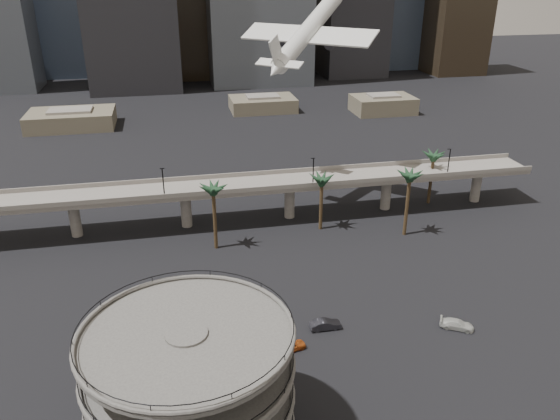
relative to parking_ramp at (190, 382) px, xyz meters
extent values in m
plane|color=black|center=(13.00, 4.00, -9.84)|extent=(700.00, 700.00, 0.00)
cylinder|color=#4D4B48|center=(0.00, 0.00, -1.84)|extent=(4.40, 4.40, 16.50)
torus|color=black|center=(0.00, 0.00, -4.79)|extent=(21.80, 21.80, 0.10)
cylinder|color=#4D4B48|center=(0.00, 0.00, -2.06)|extent=(22.00, 22.00, 0.45)
torus|color=#4D4B48|center=(0.00, 0.00, -1.59)|extent=(22.20, 22.20, 0.50)
torus|color=black|center=(0.00, 0.00, -0.79)|extent=(21.80, 21.80, 0.10)
cylinder|color=#4D4B48|center=(0.00, 0.00, 1.94)|extent=(22.00, 22.00, 0.45)
torus|color=#4D4B48|center=(0.00, 0.00, 2.41)|extent=(22.20, 22.20, 0.50)
torus|color=black|center=(0.00, 0.00, 3.21)|extent=(21.80, 21.80, 0.10)
cylinder|color=#4D4B48|center=(0.00, 0.00, 5.94)|extent=(22.00, 22.00, 0.45)
torus|color=#4D4B48|center=(0.00, 0.00, 6.41)|extent=(22.20, 22.20, 0.50)
torus|color=black|center=(0.00, 0.00, 7.21)|extent=(21.80, 21.80, 0.10)
cube|color=slate|center=(13.00, 59.00, -1.84)|extent=(130.00, 9.00, 0.90)
cube|color=slate|center=(13.00, 54.50, -0.94)|extent=(130.00, 0.30, 1.00)
cube|color=slate|center=(13.00, 63.50, -0.94)|extent=(130.00, 0.30, 1.00)
cylinder|color=slate|center=(-20.00, 59.00, -6.04)|extent=(2.20, 2.20, 8.00)
cylinder|color=slate|center=(2.00, 59.00, -6.04)|extent=(2.20, 2.20, 8.00)
cylinder|color=slate|center=(24.00, 59.00, -6.04)|extent=(2.20, 2.20, 8.00)
cylinder|color=slate|center=(46.00, 59.00, -6.04)|extent=(2.20, 2.20, 8.00)
cylinder|color=slate|center=(68.00, 59.00, -6.04)|extent=(2.20, 2.20, 8.00)
cylinder|color=black|center=(-2.00, 55.00, 1.66)|extent=(0.24, 0.24, 6.00)
cylinder|color=black|center=(28.00, 55.00, 1.66)|extent=(0.24, 0.24, 6.00)
cylinder|color=black|center=(58.00, 55.00, 1.66)|extent=(0.24, 0.24, 6.00)
cylinder|color=#44321D|center=(7.00, 48.00, -3.76)|extent=(0.70, 0.70, 12.15)
ellipsoid|color=#183620|center=(7.00, 48.00, 2.71)|extent=(4.40, 4.40, 2.00)
cylinder|color=#44321D|center=(29.00, 52.00, -4.44)|extent=(0.70, 0.70, 10.80)
ellipsoid|color=#183620|center=(29.00, 52.00, 1.36)|extent=(4.40, 4.40, 2.00)
cylinder|color=#44321D|center=(45.00, 46.00, -3.54)|extent=(0.70, 0.70, 12.60)
ellipsoid|color=#183620|center=(45.00, 46.00, 3.16)|extent=(4.40, 4.40, 2.00)
cylinder|color=#44321D|center=(57.00, 60.00, -4.21)|extent=(0.70, 0.70, 11.25)
ellipsoid|color=#183620|center=(57.00, 60.00, 1.81)|extent=(4.40, 4.40, 2.00)
cube|color=#635B49|center=(-32.00, 144.00, -7.09)|extent=(28.00, 18.00, 5.50)
cube|color=slate|center=(-32.00, 144.00, -3.94)|extent=(14.00, 9.00, 0.80)
cube|color=#635B49|center=(35.00, 154.00, -7.34)|extent=(24.00, 16.00, 5.00)
cube|color=slate|center=(35.00, 154.00, -4.44)|extent=(12.00, 8.00, 0.80)
cube|color=#635B49|center=(78.00, 142.00, -6.84)|extent=(22.00, 15.00, 6.00)
cube|color=slate|center=(78.00, 142.00, -3.44)|extent=(11.00, 7.50, 0.80)
cube|color=#374356|center=(-42.00, 249.00, 15.12)|extent=(30.00, 30.00, 49.91)
cube|color=gray|center=(68.00, 244.00, 12.00)|extent=(24.00, 24.00, 43.67)
cube|color=black|center=(143.00, 214.00, 20.32)|extent=(26.00, 26.00, 60.31)
cube|color=gray|center=(31.00, 264.00, 9.92)|extent=(22.00, 22.00, 39.51)
cylinder|color=silver|center=(30.85, 71.92, 27.66)|extent=(20.82, 22.50, 15.10)
cone|color=silver|center=(21.38, 61.43, 21.11)|extent=(5.43, 5.53, 4.40)
cube|color=silver|center=(30.41, 71.43, 26.69)|extent=(26.44, 24.71, 3.06)
cube|color=silver|center=(22.49, 62.66, 22.32)|extent=(9.00, 8.44, 1.24)
cube|color=silver|center=(21.69, 61.78, 24.88)|extent=(3.77, 4.12, 6.37)
cylinder|color=#25252A|center=(27.01, 75.91, 25.62)|extent=(4.62, 4.82, 3.60)
cylinder|color=#25252A|center=(35.21, 68.50, 25.62)|extent=(4.62, 4.82, 3.60)
imported|color=#BE561B|center=(14.31, 14.99, -9.08)|extent=(4.77, 2.93, 1.52)
imported|color=black|center=(20.53, 18.82, -9.05)|extent=(4.76, 1.69, 1.56)
imported|color=beige|center=(39.92, 14.91, -9.12)|extent=(5.31, 4.15, 1.44)
camera|label=1|loc=(0.12, -45.90, 40.10)|focal=35.00mm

